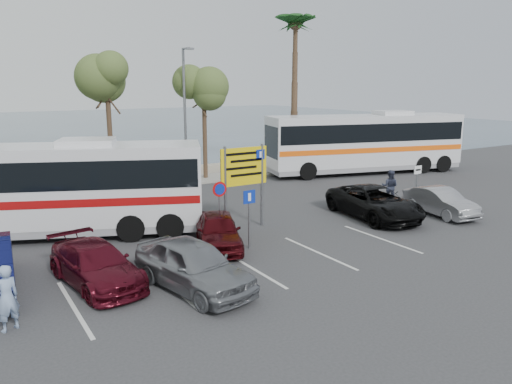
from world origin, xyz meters
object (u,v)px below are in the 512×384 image
street_lamp_right (185,109)px  suv_black (374,202)px  car_silver_b (440,202)px  pedestrian_near (7,298)px  coach_bus_right (365,145)px  pedestrian_far (390,186)px  car_silver_a (193,265)px  car_red (218,230)px  coach_bus_left (41,192)px  car_maroon (96,265)px  direction_sign (244,173)px

street_lamp_right → suv_black: street_lamp_right is taller
car_silver_b → pedestrian_near: bearing=-166.2°
street_lamp_right → coach_bus_right: 12.65m
street_lamp_right → pedestrian_near: street_lamp_right is taller
coach_bus_right → car_silver_b: 11.53m
pedestrian_far → car_silver_a: bearing=73.7°
coach_bus_right → car_silver_b: bearing=-115.9°
car_red → car_silver_b: bearing=15.8°
street_lamp_right → pedestrian_far: size_ratio=4.61×
coach_bus_right → pedestrian_far: bearing=-125.5°
car_silver_b → pedestrian_far: 3.03m
car_silver_b → pedestrian_near: 18.74m
pedestrian_far → pedestrian_near: bearing=68.3°
coach_bus_left → car_silver_a: 8.64m
street_lamp_right → suv_black: (4.00, -12.02, -3.87)m
street_lamp_right → car_maroon: bearing=-124.4°
coach_bus_right → car_silver_b: (-5.00, -10.30, -1.33)m
coach_bus_left → car_silver_b: size_ratio=3.25×
car_silver_a → car_silver_b: car_silver_a is taller
car_silver_a → pedestrian_near: bearing=167.4°
street_lamp_right → suv_black: size_ratio=1.53×
direction_sign → car_maroon: size_ratio=0.82×
coach_bus_left → pedestrian_near: coach_bus_left is taller
direction_sign → car_silver_b: size_ratio=0.92×
coach_bus_left → coach_bus_right: size_ratio=0.91×
coach_bus_left → pedestrian_far: 16.67m
pedestrian_near → coach_bus_left: bearing=-126.6°
car_silver_a → suv_black: (10.60, 3.07, -0.04)m
direction_sign → suv_black: 6.46m
street_lamp_right → car_silver_b: (7.00, -13.32, -3.95)m
street_lamp_right → direction_sign: street_lamp_right is taller
car_red → car_silver_b: size_ratio=1.01×
car_maroon → car_silver_b: car_silver_b is taller
car_maroon → car_red: car_red is taller
car_red → car_silver_a: bearing=-106.2°
street_lamp_right → coach_bus_right: street_lamp_right is taller
street_lamp_right → car_silver_b: street_lamp_right is taller
car_maroon → pedestrian_far: pedestrian_far is taller
suv_black → street_lamp_right: bearing=116.7°
car_red → car_silver_b: 11.22m
direction_sign → car_red: 3.25m
coach_bus_left → pedestrian_near: bearing=-105.2°
coach_bus_left → car_red: size_ratio=3.22×
suv_black → pedestrian_far: size_ratio=3.02×
car_red → pedestrian_near: 8.08m
street_lamp_right → coach_bus_right: (12.00, -3.02, -2.63)m
car_silver_a → car_red: 3.93m
car_silver_b → coach_bus_right: bearing=72.8°
coach_bus_right → suv_black: coach_bus_right is taller
car_red → pedestrian_near: pedestrian_near is taller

